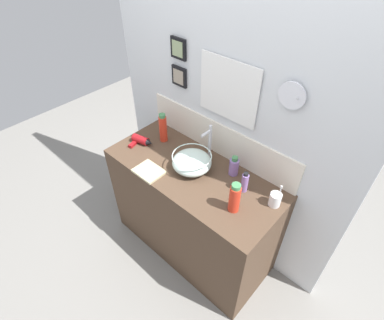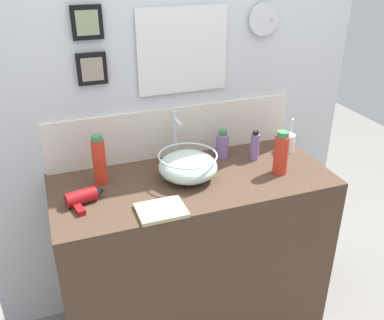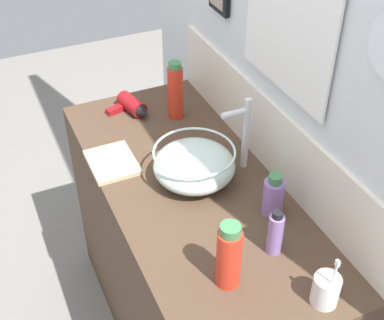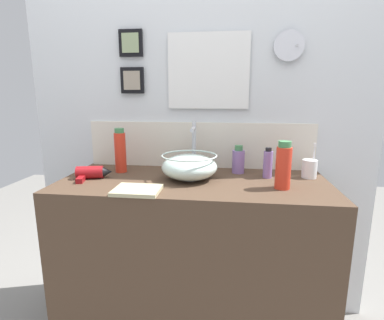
% 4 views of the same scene
% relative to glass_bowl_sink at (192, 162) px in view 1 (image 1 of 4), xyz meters
% --- Properties ---
extents(ground_plane, '(6.00, 6.00, 0.00)m').
position_rel_glass_bowl_sink_xyz_m(ground_plane, '(0.02, -0.01, -0.94)').
color(ground_plane, gray).
extents(vanity_counter, '(1.29, 0.56, 0.88)m').
position_rel_glass_bowl_sink_xyz_m(vanity_counter, '(0.02, -0.01, -0.50)').
color(vanity_counter, '#4C3828').
rests_on(vanity_counter, ground).
extents(back_panel, '(1.94, 0.10, 2.47)m').
position_rel_glass_bowl_sink_xyz_m(back_panel, '(0.02, 0.30, 0.29)').
color(back_panel, silver).
rests_on(back_panel, ground).
extents(glass_bowl_sink, '(0.27, 0.27, 0.12)m').
position_rel_glass_bowl_sink_xyz_m(glass_bowl_sink, '(0.00, 0.00, 0.00)').
color(glass_bowl_sink, silver).
rests_on(glass_bowl_sink, vanity_counter).
extents(faucet, '(0.02, 0.10, 0.27)m').
position_rel_glass_bowl_sink_xyz_m(faucet, '(0.00, 0.18, 0.09)').
color(faucet, silver).
rests_on(faucet, vanity_counter).
extents(hair_drier, '(0.18, 0.15, 0.06)m').
position_rel_glass_bowl_sink_xyz_m(hair_drier, '(-0.48, -0.05, -0.04)').
color(hair_drier, maroon).
rests_on(hair_drier, vanity_counter).
extents(toothbrush_cup, '(0.07, 0.07, 0.17)m').
position_rel_glass_bowl_sink_xyz_m(toothbrush_cup, '(0.59, 0.10, -0.02)').
color(toothbrush_cup, white).
rests_on(toothbrush_cup, vanity_counter).
extents(spray_bottle, '(0.07, 0.07, 0.15)m').
position_rel_glass_bowl_sink_xyz_m(spray_bottle, '(0.24, 0.16, 0.00)').
color(spray_bottle, '#8C6BB2').
rests_on(spray_bottle, vanity_counter).
extents(shampoo_bottle, '(0.07, 0.07, 0.21)m').
position_rel_glass_bowl_sink_xyz_m(shampoo_bottle, '(0.43, -0.10, 0.04)').
color(shampoo_bottle, red).
rests_on(shampoo_bottle, vanity_counter).
extents(soap_dispenser, '(0.06, 0.06, 0.24)m').
position_rel_glass_bowl_sink_xyz_m(soap_dispenser, '(-0.38, 0.10, 0.05)').
color(soap_dispenser, red).
rests_on(soap_dispenser, vanity_counter).
extents(lotion_bottle, '(0.04, 0.04, 0.15)m').
position_rel_glass_bowl_sink_xyz_m(lotion_bottle, '(0.38, 0.08, 0.01)').
color(lotion_bottle, '#8C6BB2').
rests_on(lotion_bottle, vanity_counter).
extents(hand_towel, '(0.20, 0.16, 0.02)m').
position_rel_glass_bowl_sink_xyz_m(hand_towel, '(-0.19, -0.22, -0.06)').
color(hand_towel, tan).
rests_on(hand_towel, vanity_counter).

